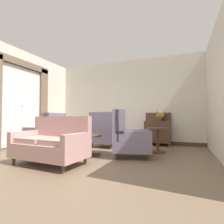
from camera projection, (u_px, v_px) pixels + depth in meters
name	position (u px, v px, depth m)	size (l,w,h in m)	color
ground	(86.00, 160.00, 3.88)	(8.27, 8.27, 0.00)	brown
wall_back	(126.00, 102.00, 6.68)	(5.66, 0.08, 3.08)	silver
wall_left	(26.00, 99.00, 5.77)	(0.08, 4.14, 3.08)	silver
wall_right	(221.00, 89.00, 3.74)	(0.08, 4.14, 3.08)	silver
baseboard_back	(125.00, 141.00, 6.57)	(5.50, 0.03, 0.12)	#4C3323
window_with_curtains	(22.00, 101.00, 5.52)	(0.12, 2.08, 2.70)	silver
coffee_table	(86.00, 139.00, 4.36)	(0.77, 0.77, 0.50)	#4C3323
porcelain_vase	(87.00, 129.00, 4.31)	(0.20, 0.20, 0.33)	#384C93
settee	(52.00, 144.00, 3.56)	(1.50, 0.90, 0.95)	tan
armchair_foreground_right	(105.00, 133.00, 5.59)	(0.81, 0.84, 1.10)	slate
armchair_beside_settee	(128.00, 137.00, 4.21)	(1.04, 1.02, 1.10)	slate
armchair_back_corner	(48.00, 135.00, 4.88)	(0.90, 0.84, 1.05)	slate
side_table	(158.00, 137.00, 4.67)	(0.56, 0.56, 0.66)	#4C3323
sideboard	(158.00, 131.00, 5.92)	(0.85, 0.36, 1.10)	#4C3323
gramophone	(159.00, 115.00, 5.84)	(0.36, 0.43, 0.46)	#4C3323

